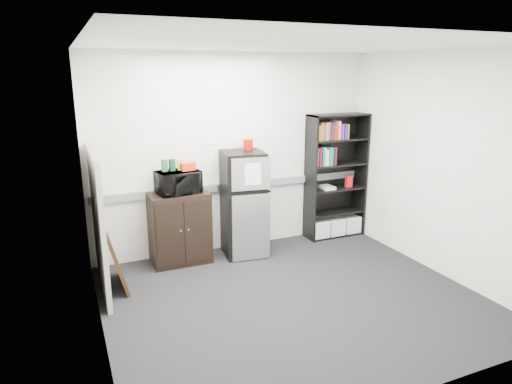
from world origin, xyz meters
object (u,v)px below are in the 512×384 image
at_px(cubicle_partition, 98,222).
at_px(microwave, 178,182).
at_px(refrigerator, 243,204).
at_px(cabinet, 180,228).
at_px(bookshelf, 336,177).

distance_m(cubicle_partition, microwave, 1.13).
bearing_deg(refrigerator, cabinet, -178.22).
relative_size(bookshelf, cubicle_partition, 1.14).
bearing_deg(cubicle_partition, cabinet, 22.43).
bearing_deg(bookshelf, microwave, -178.09).
relative_size(cubicle_partition, microwave, 3.08).
height_order(bookshelf, microwave, bookshelf).
height_order(cabinet, microwave, microwave).
distance_m(microwave, refrigerator, 0.94).
xyz_separation_m(cabinet, microwave, (0.00, -0.02, 0.62)).
bearing_deg(microwave, refrigerator, -13.34).
bearing_deg(cabinet, bookshelf, 1.53).
height_order(cubicle_partition, cabinet, cubicle_partition).
bearing_deg(bookshelf, refrigerator, -174.65).
xyz_separation_m(bookshelf, cubicle_partition, (-3.43, -0.49, -0.10)).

